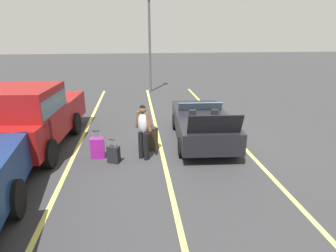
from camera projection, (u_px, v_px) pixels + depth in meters
name	position (u px, v px, depth m)	size (l,w,h in m)	color
ground_plane	(201.00, 140.00, 9.90)	(80.00, 80.00, 0.00)	#333335
lot_line_near	(236.00, 139.00, 10.04)	(18.00, 0.12, 0.01)	#EAE066
lot_line_mid	(159.00, 142.00, 9.74)	(18.00, 0.12, 0.01)	#EAE066
lot_line_far	(79.00, 146.00, 9.45)	(18.00, 0.12, 0.01)	#EAE066
convertible_car	(201.00, 122.00, 9.90)	(4.27, 2.03, 1.52)	black
suitcase_large_black	(151.00, 137.00, 9.15)	(0.55, 0.44, 1.03)	#2D2319
suitcase_medium_bright	(98.00, 148.00, 8.47)	(0.25, 0.41, 0.88)	#991E8C
suitcase_small_carryon	(114.00, 154.00, 8.18)	(0.33, 0.39, 0.74)	black
traveler_person	(143.00, 129.00, 8.20)	(0.46, 0.51, 1.65)	black
parked_pickup_truck_far	(31.00, 116.00, 8.85)	(5.13, 2.34, 2.10)	maroon
parking_lamp_post	(150.00, 36.00, 16.80)	(0.50, 0.24, 5.76)	#4C4C51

